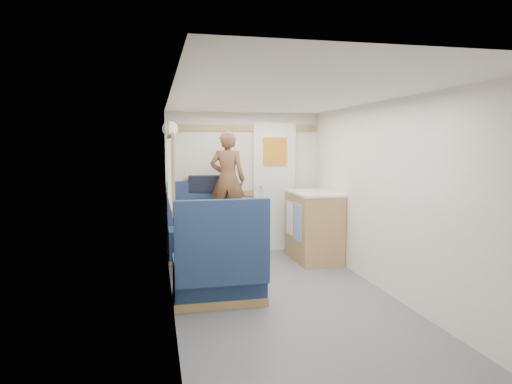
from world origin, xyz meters
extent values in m
plane|color=#515156|center=(0.00, 0.00, 0.00)|extent=(4.50, 4.50, 0.00)
plane|color=silver|center=(0.00, 0.00, 2.00)|extent=(4.50, 4.50, 0.00)
cube|color=silver|center=(0.00, 2.25, 1.00)|extent=(2.20, 0.02, 2.00)
cube|color=silver|center=(-1.10, 0.00, 1.00)|extent=(0.02, 4.50, 2.00)
cube|color=silver|center=(1.10, 0.00, 1.00)|extent=(0.02, 4.50, 2.00)
cube|color=olive|center=(0.00, 2.23, 0.85)|extent=(2.15, 0.02, 0.08)
cube|color=olive|center=(0.00, 2.23, 1.78)|extent=(2.15, 0.02, 0.08)
cube|color=#A3AF94|center=(-1.08, 1.00, 1.25)|extent=(0.04, 1.30, 0.72)
cube|color=white|center=(0.45, 2.22, 0.93)|extent=(0.62, 0.04, 1.86)
cube|color=gold|center=(0.45, 2.19, 1.45)|extent=(0.34, 0.03, 0.40)
cylinder|color=silver|center=(0.23, 2.17, 0.95)|extent=(0.04, 0.10, 0.04)
cube|color=white|center=(-0.65, 1.00, 0.70)|extent=(0.62, 0.92, 0.04)
cylinder|color=silver|center=(-0.65, 1.00, 0.35)|extent=(0.08, 0.08, 0.66)
cylinder|color=silver|center=(-0.65, 1.00, 0.01)|extent=(0.36, 0.36, 0.03)
cube|color=#162749|center=(-0.65, 1.80, 0.23)|extent=(0.88, 0.50, 0.45)
cube|color=#162749|center=(-0.65, 2.08, 0.65)|extent=(0.88, 0.10, 0.80)
cube|color=olive|center=(-0.65, 1.80, 0.04)|extent=(0.90, 0.52, 0.08)
cube|color=#162749|center=(-0.65, 0.20, 0.23)|extent=(0.88, 0.50, 0.45)
cube|color=#162749|center=(-0.65, -0.08, 0.65)|extent=(0.88, 0.10, 0.80)
cube|color=olive|center=(-0.65, 0.20, 0.04)|extent=(0.90, 0.52, 0.08)
cube|color=olive|center=(-0.65, 2.12, 0.88)|extent=(0.90, 0.14, 0.04)
sphere|color=white|center=(-1.04, 1.85, 1.75)|extent=(0.20, 0.20, 0.20)
cube|color=olive|center=(0.82, 1.55, 0.45)|extent=(0.54, 0.90, 0.90)
cube|color=silver|center=(0.82, 1.55, 0.91)|extent=(0.56, 0.92, 0.03)
cube|color=#5972B2|center=(0.54, 1.37, 0.55)|extent=(0.01, 0.30, 0.48)
cube|color=silver|center=(0.54, 1.73, 0.55)|extent=(0.01, 0.28, 0.44)
imported|color=brown|center=(-0.30, 1.80, 1.09)|extent=(0.54, 0.43, 1.28)
cube|color=black|center=(-0.57, 2.12, 1.01)|extent=(0.47, 0.25, 0.22)
cube|color=silver|center=(-0.59, 0.87, 0.73)|extent=(0.30, 0.38, 0.02)
sphere|color=orange|center=(-0.45, 0.78, 0.78)|extent=(0.08, 0.08, 0.08)
cube|color=#F4E38D|center=(-0.63, 0.71, 0.75)|extent=(0.10, 0.06, 0.03)
cylinder|color=white|center=(-0.63, 0.97, 0.72)|extent=(0.06, 0.06, 0.01)
cylinder|color=white|center=(-0.63, 0.97, 0.78)|extent=(0.01, 0.01, 0.10)
sphere|color=#450715|center=(-0.63, 0.97, 0.85)|extent=(0.08, 0.08, 0.08)
cylinder|color=white|center=(-0.77, 0.68, 0.78)|extent=(0.07, 0.07, 0.12)
cylinder|color=silver|center=(-0.73, 1.35, 0.78)|extent=(0.08, 0.08, 0.12)
cylinder|color=brown|center=(-0.43, 0.99, 0.78)|extent=(0.07, 0.07, 0.11)
cylinder|color=black|center=(-0.64, 0.92, 0.77)|extent=(0.04, 0.04, 0.10)
cylinder|color=white|center=(-0.63, 0.92, 0.76)|extent=(0.03, 0.03, 0.08)
cube|color=olive|center=(-0.47, 1.34, 0.77)|extent=(0.23, 0.30, 0.11)
camera|label=1|loc=(-1.24, -4.17, 1.55)|focal=32.00mm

